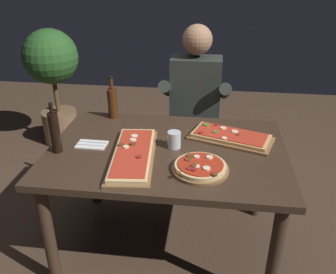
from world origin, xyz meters
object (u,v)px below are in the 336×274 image
at_px(pizza_rectangular_left, 133,154).
at_px(seated_diner, 195,104).
at_px(tumbler_near_camera, 174,140).
at_px(diner_chair, 195,127).
at_px(wine_bottle_dark, 113,102).
at_px(pizza_rectangular_front, 231,137).
at_px(pizza_round_far, 200,167).
at_px(oil_bottle_amber, 55,132).
at_px(dining_table, 167,162).
at_px(potted_plant_corner, 53,74).

height_order(pizza_rectangular_left, seated_diner, seated_diner).
relative_size(tumbler_near_camera, diner_chair, 0.11).
bearing_deg(wine_bottle_dark, pizza_rectangular_front, -16.91).
bearing_deg(tumbler_near_camera, wine_bottle_dark, 140.69).
bearing_deg(pizza_round_far, diner_chair, 94.61).
distance_m(pizza_rectangular_left, pizza_round_far, 0.39).
bearing_deg(seated_diner, wine_bottle_dark, -149.47).
height_order(pizza_rectangular_left, oil_bottle_amber, oil_bottle_amber).
relative_size(pizza_rectangular_front, seated_diner, 0.42).
height_order(dining_table, pizza_round_far, pizza_round_far).
distance_m(pizza_round_far, oil_bottle_amber, 0.85).
relative_size(dining_table, pizza_rectangular_left, 2.15).
xyz_separation_m(pizza_rectangular_front, potted_plant_corner, (-1.68, 1.21, -0.02)).
distance_m(pizza_rectangular_front, potted_plant_corner, 2.07).
bearing_deg(seated_diner, pizza_rectangular_front, -65.97).
height_order(pizza_rectangular_front, seated_diner, seated_diner).
relative_size(pizza_rectangular_left, pizza_round_far, 2.14).
distance_m(pizza_rectangular_front, pizza_round_far, 0.42).
bearing_deg(pizza_rectangular_front, dining_table, -156.75).
relative_size(tumbler_near_camera, potted_plant_corner, 0.09).
xyz_separation_m(pizza_rectangular_front, tumbler_near_camera, (-0.34, -0.14, 0.03)).
bearing_deg(wine_bottle_dark, potted_plant_corner, 131.94).
distance_m(dining_table, potted_plant_corner, 1.90).
distance_m(pizza_rectangular_front, diner_chair, 0.79).
relative_size(pizza_rectangular_front, tumbler_near_camera, 5.54).
xyz_separation_m(dining_table, pizza_rectangular_front, (0.38, 0.16, 0.11)).
bearing_deg(dining_table, pizza_rectangular_front, 23.25).
bearing_deg(potted_plant_corner, dining_table, -46.54).
relative_size(dining_table, tumbler_near_camera, 14.04).
distance_m(pizza_rectangular_left, seated_diner, 0.92).
height_order(wine_bottle_dark, potted_plant_corner, potted_plant_corner).
bearing_deg(tumbler_near_camera, seated_diner, 83.61).
distance_m(wine_bottle_dark, oil_bottle_amber, 0.56).
bearing_deg(pizza_rectangular_left, dining_table, 36.67).
bearing_deg(potted_plant_corner, oil_bottle_amber, -65.62).
bearing_deg(oil_bottle_amber, pizza_rectangular_left, -1.68).
bearing_deg(oil_bottle_amber, tumbler_near_camera, 11.62).
distance_m(tumbler_near_camera, seated_diner, 0.72).
height_order(pizza_round_far, oil_bottle_amber, oil_bottle_amber).
height_order(dining_table, pizza_rectangular_left, pizza_rectangular_left).
distance_m(oil_bottle_amber, diner_chair, 1.28).
xyz_separation_m(oil_bottle_amber, diner_chair, (0.75, 0.97, -0.38)).
xyz_separation_m(wine_bottle_dark, tumbler_near_camera, (0.47, -0.39, -0.06)).
xyz_separation_m(pizza_rectangular_left, diner_chair, (0.30, 0.99, -0.27)).
height_order(pizza_rectangular_left, tumbler_near_camera, tumbler_near_camera).
distance_m(pizza_round_far, potted_plant_corner, 2.20).
height_order(oil_bottle_amber, diner_chair, oil_bottle_amber).
bearing_deg(oil_bottle_amber, dining_table, 10.63).
xyz_separation_m(oil_bottle_amber, seated_diner, (0.75, 0.85, -0.12)).
height_order(pizza_round_far, tumbler_near_camera, tumbler_near_camera).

